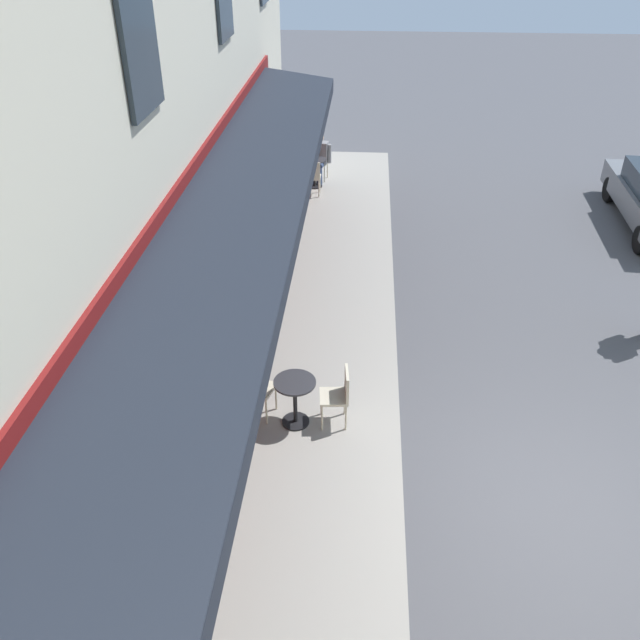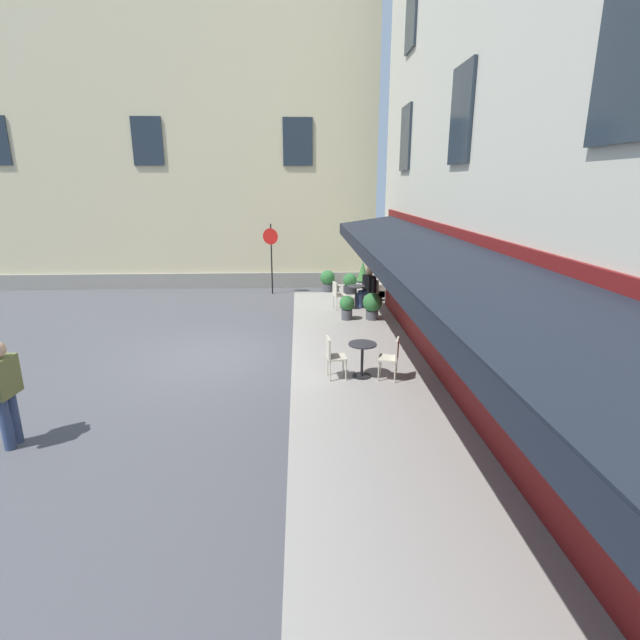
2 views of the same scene
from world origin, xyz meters
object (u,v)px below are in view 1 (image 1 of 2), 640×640
cafe_table_near_entrance (295,396)px  cafe_chair_cream_under_awning (321,159)px  cafe_table_mid_terrace (315,169)px  cafe_chair_cream_corner_left (254,383)px  cafe_chair_cream_back_row (312,175)px  seated_companion_in_grey (319,156)px  cafe_chair_cream_near_door (340,392)px

cafe_table_near_entrance → cafe_chair_cream_under_awning: 9.90m
cafe_table_mid_terrace → cafe_chair_cream_under_awning: size_ratio=0.82×
cafe_chair_cream_corner_left → cafe_chair_cream_under_awning: (-9.71, 0.26, 0.00)m
cafe_chair_cream_back_row → seated_companion_in_grey: 1.06m
cafe_chair_cream_near_door → cafe_chair_cream_corner_left: 1.24m
cafe_table_near_entrance → cafe_chair_cream_under_awning: (-9.89, -0.35, 0.06)m
cafe_chair_cream_near_door → seated_companion_in_grey: size_ratio=0.70×
cafe_table_mid_terrace → seated_companion_in_grey: seated_companion_in_grey is taller
cafe_table_near_entrance → cafe_chair_cream_near_door: size_ratio=0.82×
cafe_chair_cream_back_row → seated_companion_in_grey: size_ratio=0.70×
cafe_chair_cream_back_row → cafe_chair_cream_under_awning: same height
cafe_table_mid_terrace → cafe_chair_cream_under_awning: (-0.62, 0.11, 0.06)m
cafe_table_mid_terrace → cafe_chair_cream_back_row: cafe_chair_cream_back_row is taller
cafe_table_mid_terrace → cafe_chair_cream_back_row: bearing=-0.3°
cafe_table_near_entrance → cafe_chair_cream_under_awning: size_ratio=0.82×
cafe_chair_cream_back_row → cafe_table_mid_terrace: bearing=179.7°
cafe_table_near_entrance → cafe_chair_cream_corner_left: bearing=-106.7°
cafe_table_mid_terrace → cafe_chair_cream_corner_left: bearing=-0.9°
cafe_chair_cream_under_awning → seated_companion_in_grey: bearing=-10.1°
cafe_chair_cream_corner_left → cafe_chair_cream_near_door: bearing=84.3°
cafe_chair_cream_back_row → seated_companion_in_grey: bearing=175.8°
cafe_table_mid_terrace → seated_companion_in_grey: (-0.41, 0.07, 0.21)m
cafe_table_near_entrance → cafe_chair_cream_near_door: (-0.06, 0.63, 0.06)m
cafe_chair_cream_back_row → cafe_table_near_entrance: bearing=3.0°
cafe_chair_cream_corner_left → cafe_chair_cream_back_row: size_ratio=1.00×
cafe_chair_cream_back_row → seated_companion_in_grey: seated_companion_in_grey is taller
seated_companion_in_grey → cafe_table_near_entrance: bearing=2.3°
cafe_table_near_entrance → cafe_chair_cream_near_door: bearing=95.3°
cafe_table_near_entrance → seated_companion_in_grey: 9.69m
cafe_chair_cream_under_awning → cafe_table_mid_terrace: bearing=-10.1°
cafe_chair_cream_back_row → cafe_chair_cream_under_awning: 1.26m
seated_companion_in_grey → cafe_chair_cream_near_door: bearing=6.0°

